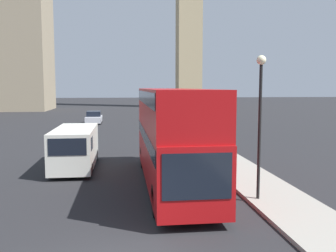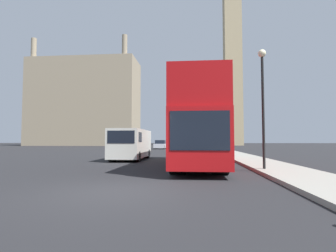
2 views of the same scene
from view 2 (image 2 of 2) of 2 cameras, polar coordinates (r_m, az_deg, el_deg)
The scene contains 7 objects.
ground_plane at distance 7.68m, azimuth -11.56°, elevation -13.78°, with size 300.00×300.00×0.00m, color black.
clock_tower at distance 87.91m, azimuth 13.78°, elevation 19.47°, with size 5.49×5.66×68.69m.
building_block_distant at distance 81.33m, azimuth -17.63°, elevation 4.79°, with size 30.93×12.11×30.46m.
red_double_decker_bus at distance 15.15m, azimuth 6.23°, elevation 0.70°, with size 2.47×11.40×4.37m.
white_van at distance 19.67m, azimuth -8.08°, elevation -3.80°, with size 2.12×5.76×2.23m.
street_lamp at distance 12.89m, azimuth 19.92°, elevation 7.52°, with size 0.36×0.36×5.49m.
parked_sedan at distance 45.45m, azimuth -1.68°, elevation -4.14°, with size 1.83×4.28×1.51m.
Camera 2 is at (2.15, -7.24, 1.42)m, focal length 28.00 mm.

